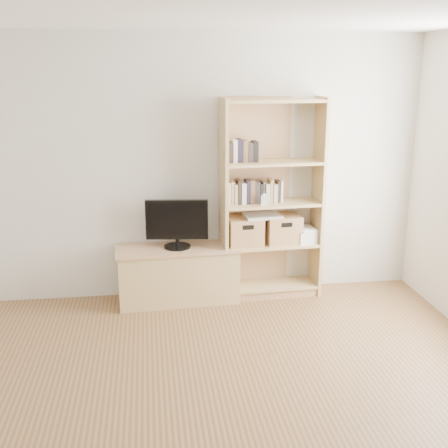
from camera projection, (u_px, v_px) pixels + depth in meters
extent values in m
cube|color=brown|center=(236.00, 443.00, 3.53)|extent=(4.50, 5.00, 0.01)
cube|color=silver|center=(198.00, 169.00, 5.56)|extent=(4.50, 0.02, 2.60)
cube|color=white|center=(239.00, 2.00, 2.82)|extent=(4.50, 5.00, 0.01)
cube|color=tan|center=(178.00, 275.00, 5.60)|extent=(1.20, 0.50, 0.54)
cube|color=tan|center=(272.00, 200.00, 5.56)|extent=(1.02, 0.41, 2.00)
cube|color=black|center=(177.00, 224.00, 5.46)|extent=(0.61, 0.12, 0.48)
cube|color=#B0A796|center=(271.00, 191.00, 5.56)|extent=(0.85, 0.23, 0.22)
cube|color=#B0A796|center=(250.00, 151.00, 5.41)|extent=(0.40, 0.15, 0.21)
cube|color=white|center=(264.00, 200.00, 5.43)|extent=(0.05, 0.04, 0.10)
cube|color=#9B7046|center=(245.00, 231.00, 5.60)|extent=(0.35, 0.29, 0.28)
cube|color=#9B7046|center=(283.00, 229.00, 5.67)|extent=(0.36, 0.30, 0.28)
cube|color=silver|center=(262.00, 216.00, 5.58)|extent=(0.38, 0.28, 0.03)
cube|color=#BCB8AE|center=(303.00, 235.00, 5.73)|extent=(0.24, 0.31, 0.13)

